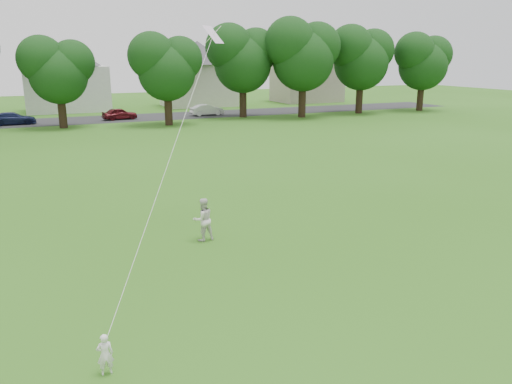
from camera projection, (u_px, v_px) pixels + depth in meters
name	position (u px, v px, depth m)	size (l,w,h in m)	color
ground	(209.00, 305.00, 12.94)	(160.00, 160.00, 0.00)	#2D6116
street	(76.00, 121.00, 50.04)	(90.00, 7.00, 0.01)	#2D2D30
toddler	(105.00, 354.00, 10.01)	(0.33, 0.22, 0.91)	white
older_boy	(203.00, 219.00, 17.30)	(0.74, 0.58, 1.53)	silver
kite	(175.00, 145.00, 14.04)	(3.22, 4.86, 12.10)	white
tree_row	(94.00, 53.00, 43.58)	(80.21, 10.00, 10.76)	black
house_row	(53.00, 66.00, 57.05)	(77.15, 13.85, 10.32)	beige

